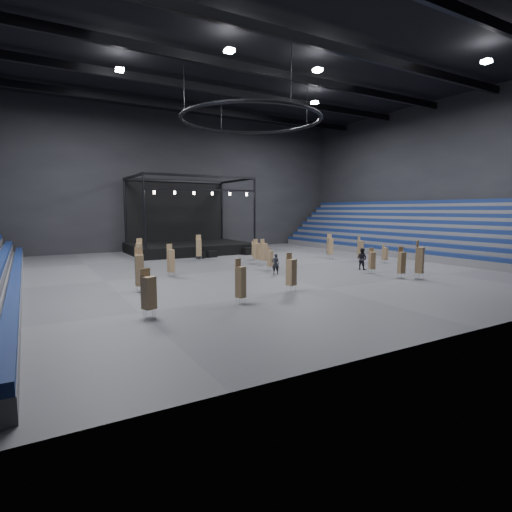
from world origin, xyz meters
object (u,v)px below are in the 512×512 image
chair_stack_0 (264,251)px  chair_stack_13 (139,253)px  chair_stack_3 (139,270)px  chair_stack_7 (420,259)px  chair_stack_2 (199,247)px  stage (187,241)px  flight_case_mid (212,254)px  chair_stack_1 (257,251)px  chair_stack_4 (402,262)px  chair_stack_15 (291,272)px  chair_stack_12 (171,260)px  chair_stack_14 (254,250)px  man_center (276,264)px  chair_stack_10 (240,281)px  chair_stack_9 (385,253)px  chair_stack_11 (372,260)px  flight_case_right (249,251)px  chair_stack_5 (360,249)px  flight_case_left (201,255)px  chair_stack_6 (149,292)px  chair_stack_16 (270,258)px  crew_member (362,259)px  chair_stack_8 (330,246)px

chair_stack_0 → chair_stack_13: chair_stack_13 is taller
chair_stack_3 → chair_stack_7: chair_stack_7 is taller
chair_stack_2 → stage: bearing=95.7°
flight_case_mid → chair_stack_3: size_ratio=0.38×
chair_stack_0 → chair_stack_1: chair_stack_0 is taller
flight_case_mid → chair_stack_1: 7.08m
chair_stack_4 → chair_stack_13: chair_stack_13 is taller
chair_stack_0 → chair_stack_15: chair_stack_15 is taller
chair_stack_1 → chair_stack_12: size_ratio=0.92×
chair_stack_14 → man_center: bearing=-107.3°
chair_stack_3 → chair_stack_10: chair_stack_3 is taller
chair_stack_3 → chair_stack_9: (24.44, 1.88, -0.48)m
chair_stack_1 → chair_stack_11: size_ratio=1.13×
flight_case_right → chair_stack_14: (-1.90, -4.51, 0.64)m
chair_stack_11 → chair_stack_12: (-15.06, 6.65, 0.22)m
chair_stack_5 → chair_stack_12: size_ratio=1.00×
stage → man_center: size_ratio=8.29×
chair_stack_5 → flight_case_mid: bearing=115.3°
flight_case_mid → chair_stack_0: bearing=-76.0°
flight_case_mid → chair_stack_2: size_ratio=0.41×
flight_case_right → man_center: man_center is taller
stage → flight_case_mid: 6.66m
flight_case_right → chair_stack_12: (-12.95, -10.57, 0.91)m
chair_stack_10 → chair_stack_14: bearing=35.7°
flight_case_left → chair_stack_1: (3.28, -6.52, 0.92)m
chair_stack_14 → chair_stack_15: size_ratio=0.80×
flight_case_mid → chair_stack_11: (7.01, -16.97, 0.75)m
chair_stack_6 → chair_stack_15: bearing=-10.8°
chair_stack_11 → chair_stack_5: bearing=72.4°
chair_stack_6 → chair_stack_15: chair_stack_15 is taller
chair_stack_5 → chair_stack_12: 19.30m
chair_stack_6 → chair_stack_13: 17.84m
chair_stack_6 → chair_stack_7: 20.98m
flight_case_right → chair_stack_1: (-3.06, -7.02, 0.84)m
chair_stack_0 → chair_stack_10: (-9.51, -13.22, 0.02)m
chair_stack_16 → crew_member: (7.29, -3.72, -0.10)m
chair_stack_2 → chair_stack_13: bearing=-142.8°
chair_stack_2 → chair_stack_9: 18.89m
flight_case_left → chair_stack_7: 22.60m
stage → man_center: 19.83m
chair_stack_0 → man_center: 5.77m
chair_stack_6 → chair_stack_4: bearing=-16.1°
flight_case_mid → chair_stack_14: 5.26m
chair_stack_6 → chair_stack_5: bearing=1.8°
chair_stack_15 → chair_stack_5: bearing=17.0°
chair_stack_11 → man_center: bearing=171.8°
flight_case_mid → chair_stack_6: bearing=-120.8°
stage → chair_stack_13: bearing=-128.9°
chair_stack_7 → flight_case_right: bearing=76.2°
chair_stack_8 → man_center: bearing=-135.5°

